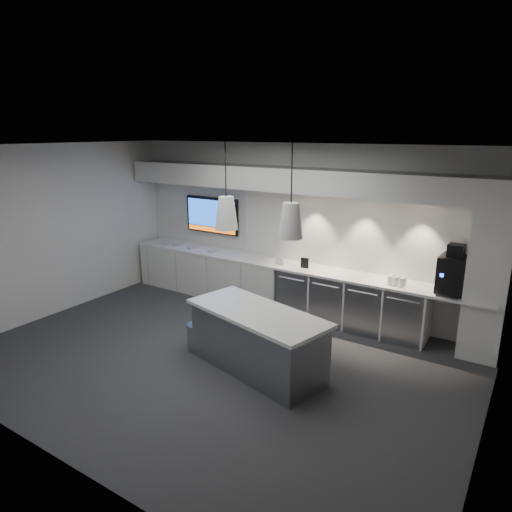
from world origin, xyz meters
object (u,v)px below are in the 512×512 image
Objects in this scene: island at (257,340)px; bin at (197,336)px; wall_tv at (212,215)px; coffee_machine at (453,273)px.

bin is at bearing -166.87° from island.
coffee_machine is at bearing -3.05° from wall_tv.
bin is at bearing -57.62° from wall_tv.
coffee_machine is (2.07, 2.09, 0.76)m from island.
bin is (-1.09, 0.02, -0.23)m from island.
wall_tv reaches higher than coffee_machine.
coffee_machine is (3.16, 2.08, 0.99)m from bin.
wall_tv is 3.65m from island.
wall_tv is 1.72× the size of coffee_machine.
coffee_machine is at bearing 59.25° from island.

